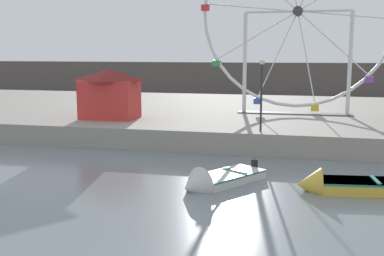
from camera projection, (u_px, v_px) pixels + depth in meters
name	position (u px, v px, depth m)	size (l,w,h in m)	color
quay_promenade	(277.00, 117.00, 37.93)	(110.00, 24.50, 1.27)	gray
distant_town_skyline	(289.00, 79.00, 62.97)	(140.00, 3.00, 4.40)	#564C47
motorboat_pale_grey	(213.00, 181.00, 20.56)	(3.70, 4.50, 1.51)	silver
motorboat_mustard_yellow	(343.00, 185.00, 19.68)	(4.75, 2.05, 1.45)	gold
ferris_wheel_white_frame	(298.00, 14.00, 33.61)	(13.96, 1.20, 14.18)	silver
carnival_booth_red_striped	(110.00, 93.00, 32.08)	(4.00, 2.79, 3.36)	red
promenade_lamp_near	(262.00, 85.00, 26.69)	(0.32, 0.32, 4.09)	#2D2D33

